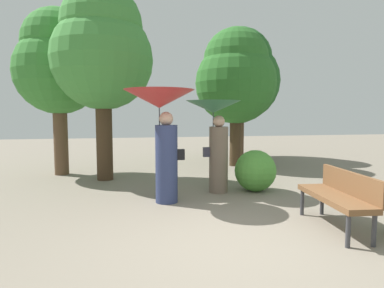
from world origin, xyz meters
The scene contains 10 objects.
ground_plane centered at (0.00, 0.00, 0.00)m, with size 40.00×40.00×0.00m, color gray.
person_left centered at (-0.67, 2.23, 1.56)m, with size 1.30×1.30×2.10m.
person_right centered at (0.52, 2.81, 1.36)m, with size 1.14×1.14×1.94m.
park_bench centered at (1.67, 0.28, 0.51)m, with size 0.65×1.55×0.83m.
tree_near_left centered at (-1.85, 4.67, 3.25)m, with size 2.49×2.49×4.81m.
tree_near_right centered at (2.13, 6.22, 2.87)m, with size 2.57×2.57×4.38m.
tree_mid_left centered at (-3.07, 5.68, 3.03)m, with size 2.30×2.30×4.48m.
tree_mid_right centered at (2.87, 7.94, 3.13)m, with size 2.98×2.98×4.85m.
bush_path_left centered at (1.71, 3.87, 0.28)m, with size 0.56×0.56×0.56m, color #387F33.
bush_behind_bench centered at (1.40, 2.73, 0.45)m, with size 0.89×0.89×0.89m, color #4C9338.
Camera 1 is at (-1.34, -3.83, 1.65)m, focal length 30.68 mm.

